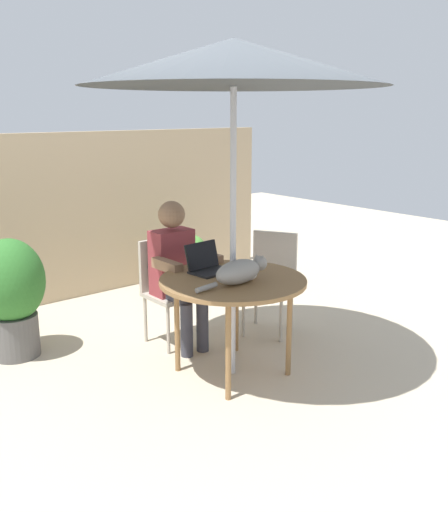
% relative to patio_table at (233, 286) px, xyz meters
% --- Properties ---
extents(ground_plane, '(14.00, 14.00, 0.00)m').
position_rel_patio_table_xyz_m(ground_plane, '(0.00, 0.00, -0.69)').
color(ground_plane, '#BCAD93').
extents(fence_back, '(4.85, 0.08, 1.72)m').
position_rel_patio_table_xyz_m(fence_back, '(0.00, 2.47, 0.18)').
color(fence_back, tan).
rests_on(fence_back, ground).
extents(patio_table, '(1.08, 1.08, 0.74)m').
position_rel_patio_table_xyz_m(patio_table, '(0.00, 0.00, 0.00)').
color(patio_table, olive).
rests_on(patio_table, ground).
extents(patio_umbrella, '(2.07, 2.07, 2.40)m').
position_rel_patio_table_xyz_m(patio_umbrella, '(0.00, 0.00, 1.55)').
color(patio_umbrella, '#B7B7BC').
rests_on(patio_umbrella, ground).
extents(chair_occupied, '(0.40, 0.40, 0.88)m').
position_rel_patio_table_xyz_m(chair_occupied, '(0.00, 0.85, -0.17)').
color(chair_occupied, '#B2A899').
rests_on(chair_occupied, ground).
extents(chair_empty, '(0.54, 0.54, 0.88)m').
position_rel_patio_table_xyz_m(chair_empty, '(0.85, 0.46, -0.17)').
color(chair_empty, '#B2A899').
rests_on(chair_empty, ground).
extents(person_seated, '(0.48, 0.48, 1.22)m').
position_rel_patio_table_xyz_m(person_seated, '(0.00, 0.70, 0.00)').
color(person_seated, maroon).
rests_on(person_seated, ground).
extents(laptop, '(0.32, 0.27, 0.21)m').
position_rel_patio_table_xyz_m(laptop, '(-0.02, 0.28, 0.12)').
color(laptop, black).
rests_on(laptop, patio_table).
extents(cat, '(0.65, 0.22, 0.17)m').
position_rel_patio_table_xyz_m(cat, '(-0.03, -0.11, 0.14)').
color(cat, gray).
rests_on(cat, patio_table).
extents(potted_plant_near_fence, '(0.54, 0.54, 0.97)m').
position_rel_patio_table_xyz_m(potted_plant_near_fence, '(-1.13, 1.37, -0.14)').
color(potted_plant_near_fence, '#595654').
rests_on(potted_plant_near_fence, ground).
extents(potted_plant_by_chair, '(0.36, 0.36, 0.64)m').
position_rel_patio_table_xyz_m(potted_plant_by_chair, '(0.96, 1.80, -0.34)').
color(potted_plant_by_chair, '#9E5138').
rests_on(potted_plant_by_chair, ground).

